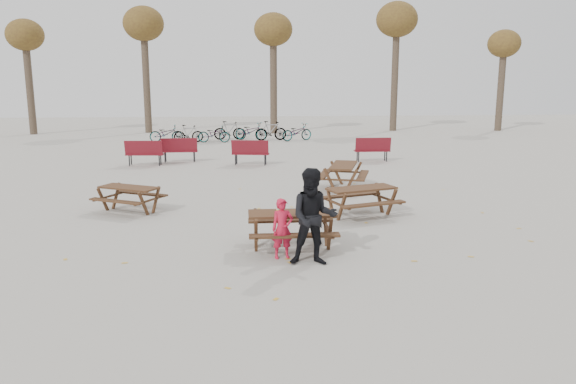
{
  "coord_description": "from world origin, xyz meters",
  "views": [
    {
      "loc": [
        -0.99,
        -11.22,
        3.53
      ],
      "look_at": [
        0.0,
        1.0,
        1.0
      ],
      "focal_mm": 35.0,
      "sensor_mm": 36.0,
      "label": 1
    }
  ],
  "objects": [
    {
      "name": "picnic_table_north",
      "position": [
        -4.01,
        3.58,
        0.34
      ],
      "size": [
        1.99,
        1.86,
        0.68
      ],
      "primitive_type": null,
      "rotation": [
        0.0,
        0.0,
        -0.49
      ],
      "color": "#3C2015",
      "rests_on": "ground"
    },
    {
      "name": "picnic_table_far",
      "position": [
        2.19,
        6.18,
        0.4
      ],
      "size": [
        1.95,
        2.19,
        0.79
      ],
      "primitive_type": null,
      "rotation": [
        0.0,
        0.0,
        1.28
      ],
      "color": "#3C2015",
      "rests_on": "ground"
    },
    {
      "name": "bread_roll",
      "position": [
        0.39,
        -0.14,
        0.83
      ],
      "size": [
        0.14,
        0.06,
        0.05
      ],
      "primitive_type": "ellipsoid",
      "color": "tan",
      "rests_on": "food_tray"
    },
    {
      "name": "food_tray",
      "position": [
        0.39,
        -0.14,
        0.79
      ],
      "size": [
        0.18,
        0.11,
        0.03
      ],
      "primitive_type": "cube",
      "color": "silver",
      "rests_on": "main_picnic_table"
    },
    {
      "name": "ground",
      "position": [
        0.0,
        0.0,
        0.0
      ],
      "size": [
        80.0,
        80.0,
        0.0
      ],
      "primitive_type": "plane",
      "color": "gray",
      "rests_on": "ground"
    },
    {
      "name": "child",
      "position": [
        -0.24,
        -0.62,
        0.6
      ],
      "size": [
        0.48,
        0.36,
        1.2
      ],
      "primitive_type": "imported",
      "rotation": [
        0.0,
        0.0,
        0.17
      ],
      "color": "red",
      "rests_on": "ground"
    },
    {
      "name": "park_bench_row",
      "position": [
        -1.2,
        11.9,
        0.52
      ],
      "size": [
        10.98,
        1.64,
        1.03
      ],
      "color": "maroon",
      "rests_on": "ground"
    },
    {
      "name": "main_picnic_table",
      "position": [
        0.0,
        0.0,
        0.59
      ],
      "size": [
        1.8,
        1.45,
        0.78
      ],
      "color": "#3C2015",
      "rests_on": "ground"
    },
    {
      "name": "tree_row",
      "position": [
        0.9,
        25.15,
        6.19
      ],
      "size": [
        32.17,
        3.52,
        8.26
      ],
      "color": "#382B21",
      "rests_on": "ground"
    },
    {
      "name": "fallen_leaves",
      "position": [
        0.5,
        2.5,
        0.0
      ],
      "size": [
        11.0,
        11.0,
        0.01
      ],
      "primitive_type": null,
      "color": "gold",
      "rests_on": "ground"
    },
    {
      "name": "picnic_table_east",
      "position": [
        2.01,
        2.6,
        0.38
      ],
      "size": [
        2.12,
        1.91,
        0.76
      ],
      "primitive_type": null,
      "rotation": [
        0.0,
        0.0,
        0.33
      ],
      "color": "#3C2015",
      "rests_on": "ground"
    },
    {
      "name": "adult",
      "position": [
        0.32,
        -1.04,
        0.93
      ],
      "size": [
        0.96,
        0.77,
        1.86
      ],
      "primitive_type": "imported",
      "rotation": [
        0.0,
        0.0,
        -0.08
      ],
      "color": "black",
      "rests_on": "ground"
    },
    {
      "name": "bicycle_row",
      "position": [
        -1.4,
        20.18,
        0.5
      ],
      "size": [
        9.09,
        2.04,
        1.09
      ],
      "color": "black",
      "rests_on": "ground"
    },
    {
      "name": "soda_bottle",
      "position": [
        -0.3,
        -0.09,
        0.85
      ],
      "size": [
        0.07,
        0.07,
        0.17
      ],
      "color": "silver",
      "rests_on": "main_picnic_table"
    }
  ]
}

